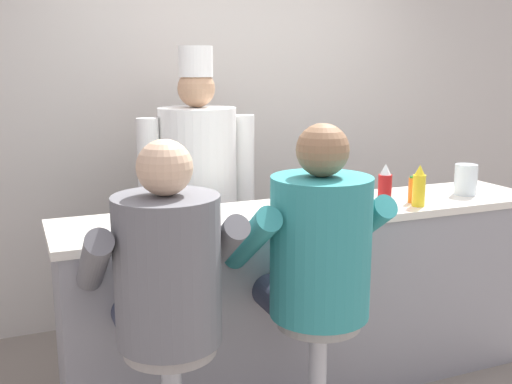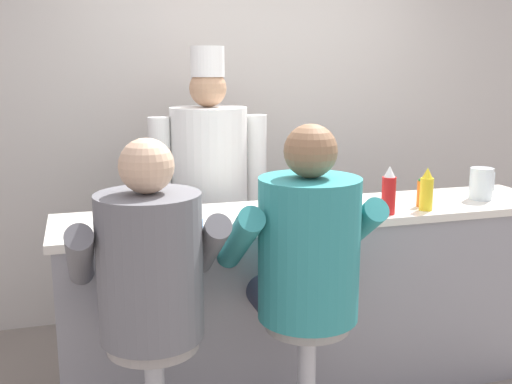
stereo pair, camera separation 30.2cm
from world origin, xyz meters
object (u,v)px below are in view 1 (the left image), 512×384
Objects in this scene: ketchup_bottle_red at (385,189)px; diner_seated_grey at (166,280)px; mustard_bottle_yellow at (419,187)px; coffee_mug_white at (308,211)px; hot_sauce_bottle_orange at (411,190)px; water_pitcher_clear at (466,179)px; cereal_bowl at (192,226)px; breakfast_plate at (129,227)px; diner_seated_teal at (316,255)px; coffee_mug_tan at (299,201)px; cook_in_whites_near at (198,187)px.

diner_seated_grey is (-1.26, -0.36, -0.20)m from ketchup_bottle_red.
coffee_mug_white is at bearing -178.35° from mustard_bottle_yellow.
water_pitcher_clear reaches higher than hot_sauce_bottle_orange.
cereal_bowl is (-1.28, -0.02, -0.08)m from mustard_bottle_yellow.
diner_seated_teal is (0.72, -0.49, -0.08)m from breakfast_plate.
water_pitcher_clear is at bearing 0.78° from breakfast_plate.
breakfast_plate is at bearing 174.19° from ketchup_bottle_red.
coffee_mug_tan is at bearing 15.87° from cereal_bowl.
ketchup_bottle_red is at bearing -166.66° from water_pitcher_clear.
diner_seated_teal reaches higher than cereal_bowl.
hot_sauce_bottle_orange is at bearing 22.61° from ketchup_bottle_red.
coffee_mug_tan is at bearing -64.59° from cook_in_whites_near.
water_pitcher_clear is at bearing 5.29° from cereal_bowl.
cook_in_whites_near reaches higher than breakfast_plate.
coffee_mug_tan is (0.64, 0.18, 0.02)m from cereal_bowl.
ketchup_bottle_red reaches higher than cereal_bowl.
diner_seated_teal reaches higher than breakfast_plate.
water_pitcher_clear is at bearing 7.62° from hot_sauce_bottle_orange.
water_pitcher_clear is 1.38m from diner_seated_teal.
coffee_mug_tan is 0.78m from cook_in_whites_near.
mustard_bottle_yellow is 0.09m from hot_sauce_bottle_orange.
hot_sauce_bottle_orange is at bearing 8.43° from coffee_mug_white.
diner_seated_teal reaches higher than diner_seated_grey.
hot_sauce_bottle_orange is 1.56m from breakfast_plate.
mustard_bottle_yellow is at bearing 1.65° from coffee_mug_white.
cook_in_whites_near is at bearing 152.74° from water_pitcher_clear.
cook_in_whites_near reaches higher than mustard_bottle_yellow.
ketchup_bottle_red is 0.17× the size of diner_seated_grey.
coffee_mug_white is 0.94m from cook_in_whites_near.
ketchup_bottle_red is 1.05m from cereal_bowl.
cereal_bowl is at bearing -174.71° from water_pitcher_clear.
mustard_bottle_yellow is at bearing -14.41° from coffee_mug_tan.
water_pitcher_clear is 1.99m from breakfast_plate.
breakfast_plate is (-1.56, 0.03, -0.06)m from hot_sauce_bottle_orange.
cereal_bowl is 1.07× the size of coffee_mug_tan.
ketchup_bottle_red is at bearing 31.08° from diner_seated_teal.
coffee_mug_white is 0.89m from diner_seated_grey.
diner_seated_grey is at bearing -163.00° from hot_sauce_bottle_orange.
mustard_bottle_yellow is at bearing -41.82° from cook_in_whites_near.
diner_seated_teal reaches higher than coffee_mug_white.
cook_in_whites_near reaches higher than ketchup_bottle_red.
breakfast_plate is 0.14× the size of diner_seated_teal.
cereal_bowl is at bearing -175.49° from hot_sauce_bottle_orange.
cook_in_whites_near is (-1.42, 0.73, -0.07)m from water_pitcher_clear.
coffee_mug_white is (-0.05, -0.18, -0.00)m from coffee_mug_tan.
diner_seated_grey is (-0.86, -0.54, -0.13)m from coffee_mug_tan.
hot_sauce_bottle_orange is 0.66m from coffee_mug_tan.
water_pitcher_clear is 0.10× the size of cook_in_whites_near.
coffee_mug_white is 0.07× the size of cook_in_whites_near.
ketchup_bottle_red is at bearing 0.04° from coffee_mug_white.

